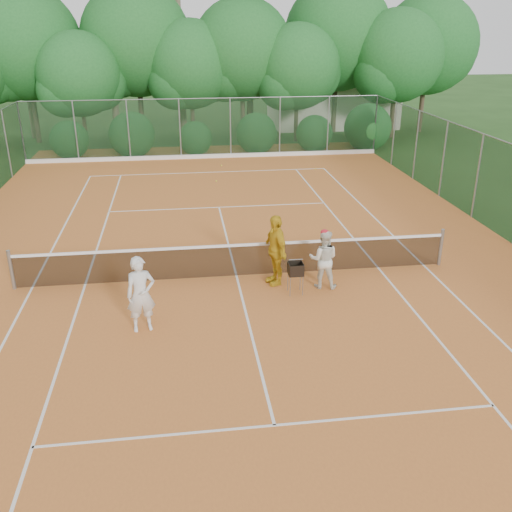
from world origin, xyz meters
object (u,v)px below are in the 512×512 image
at_px(player_white, 141,294).
at_px(player_center_grp, 323,259).
at_px(player_yellow, 276,250).
at_px(ball_hopper, 296,269).

relative_size(player_white, player_center_grp, 1.10).
bearing_deg(player_white, player_yellow, 19.70).
distance_m(player_white, player_yellow, 4.01).
bearing_deg(player_yellow, ball_hopper, 15.86).
height_order(player_center_grp, player_yellow, player_yellow).
distance_m(player_white, player_center_grp, 4.93).
relative_size(player_yellow, ball_hopper, 2.27).
height_order(player_white, player_center_grp, player_white).
distance_m(player_center_grp, ball_hopper, 0.86).
xyz_separation_m(player_center_grp, ball_hopper, (-0.80, -0.28, -0.13)).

